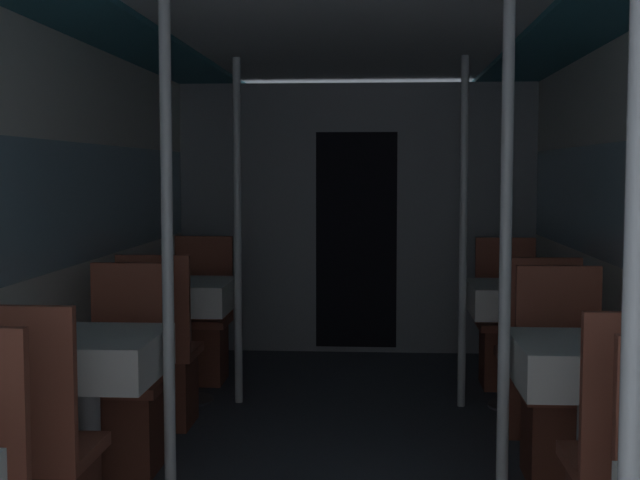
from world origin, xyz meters
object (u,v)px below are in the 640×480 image
(dining_table_left_1, at_px, (86,366))
(chair_left_near_2, at_px, (161,374))
(dining_table_right_1, at_px, (592,374))
(dining_table_left_2, at_px, (182,302))
(chair_left_far_1, at_px, (125,408))
(chair_right_far_1, at_px, (563,416))
(dining_table_right_2, at_px, (521,306))
(support_pole_right_2, at_px, (463,233))
(support_pole_left_2, at_px, (238,232))
(chair_left_far_2, at_px, (200,338))
(chair_right_far_2, at_px, (507,342))
(chair_right_near_2, at_px, (536,380))
(support_pole_left_1, at_px, (168,262))
(support_pole_right_1, at_px, (505,265))
(support_pole_right_0, at_px, (633,360))

(dining_table_left_1, distance_m, chair_left_near_2, 1.31)
(dining_table_right_1, bearing_deg, dining_table_left_2, 138.93)
(chair_left_far_1, relative_size, chair_right_far_1, 1.00)
(dining_table_right_2, relative_size, support_pole_right_2, 0.36)
(support_pole_left_2, relative_size, chair_right_far_1, 2.16)
(chair_left_far_1, xyz_separation_m, dining_table_right_2, (2.09, 1.27, 0.33))
(chair_left_near_2, relative_size, dining_table_right_1, 1.30)
(chair_left_near_2, distance_m, dining_table_right_2, 2.18)
(chair_left_far_1, xyz_separation_m, chair_right_far_1, (2.09, 0.00, 0.00))
(chair_left_far_2, height_order, chair_right_far_2, same)
(dining_table_left_2, relative_size, dining_table_right_1, 1.00)
(chair_right_far_2, bearing_deg, chair_left_far_1, 41.07)
(chair_left_far_2, distance_m, support_pole_right_2, 1.98)
(chair_left_far_1, relative_size, chair_right_near_2, 1.00)
(dining_table_left_1, relative_size, dining_table_right_1, 1.00)
(chair_left_far_1, bearing_deg, dining_table_right_1, 165.30)
(support_pole_left_1, relative_size, chair_right_far_1, 2.16)
(chair_right_near_2, bearing_deg, support_pole_left_1, -143.75)
(dining_table_left_1, distance_m, dining_table_right_1, 2.09)
(support_pole_right_1, bearing_deg, support_pole_right_2, 90.00)
(chair_left_near_2, bearing_deg, dining_table_right_2, 14.70)
(dining_table_left_2, distance_m, support_pole_right_1, 2.55)
(support_pole_left_2, bearing_deg, support_pole_right_0, -69.22)
(support_pole_left_1, xyz_separation_m, dining_table_right_1, (1.74, 0.00, -0.44))
(chair_left_far_1, height_order, chair_right_near_2, same)
(chair_right_near_2, bearing_deg, chair_left_far_2, 152.32)
(dining_table_left_1, height_order, support_pole_left_1, support_pole_left_1)
(chair_right_far_1, xyz_separation_m, chair_right_near_2, (0.00, 0.72, 0.00))
(chair_right_far_1, height_order, support_pole_right_1, support_pole_right_1)
(dining_table_left_2, distance_m, chair_left_near_2, 0.64)
(chair_right_far_1, bearing_deg, chair_left_far_1, 0.00)
(dining_table_right_2, distance_m, chair_right_near_2, 0.64)
(support_pole_right_0, bearing_deg, support_pole_left_2, 110.78)
(support_pole_right_1, bearing_deg, dining_table_right_2, 79.01)
(dining_table_left_2, bearing_deg, chair_right_far_1, -31.35)
(support_pole_left_1, height_order, dining_table_right_1, support_pole_left_1)
(dining_table_left_1, bearing_deg, chair_right_far_1, 14.70)
(chair_left_far_1, height_order, chair_right_far_1, same)
(support_pole_left_2, relative_size, dining_table_right_2, 2.81)
(support_pole_right_1, bearing_deg, chair_right_far_1, 57.16)
(support_pole_left_2, relative_size, support_pole_right_0, 1.00)
(dining_table_right_1, bearing_deg, support_pole_left_2, 133.63)
(dining_table_right_1, xyz_separation_m, support_pole_right_1, (-0.35, 0.00, 0.44))
(chair_right_far_1, bearing_deg, chair_right_far_2, -90.00)
(dining_table_right_1, bearing_deg, support_pole_left_1, 180.00)
(chair_right_far_2, bearing_deg, dining_table_left_2, 14.70)
(dining_table_left_2, relative_size, chair_right_far_1, 0.77)
(support_pole_left_2, distance_m, dining_table_right_2, 1.79)
(dining_table_left_1, bearing_deg, support_pole_left_1, 0.00)
(dining_table_left_2, bearing_deg, dining_table_right_2, 0.00)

